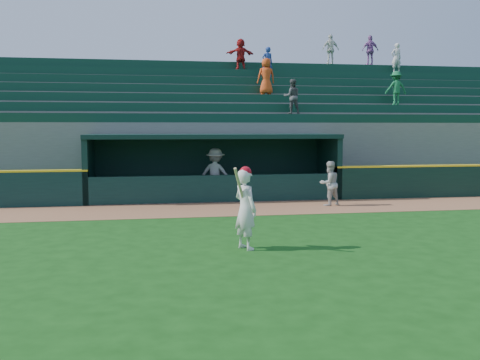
{
  "coord_description": "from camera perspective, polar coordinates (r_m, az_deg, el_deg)",
  "views": [
    {
      "loc": [
        -2.41,
        -12.54,
        2.72
      ],
      "look_at": [
        0.0,
        1.6,
        1.3
      ],
      "focal_mm": 40.0,
      "sensor_mm": 36.0,
      "label": 1
    }
  ],
  "objects": [
    {
      "name": "dugout",
      "position": [
        20.73,
        -2.98,
        1.88
      ],
      "size": [
        9.4,
        2.8,
        2.46
      ],
      "color": "slate",
      "rests_on": "ground"
    },
    {
      "name": "warning_track",
      "position": [
        17.81,
        -1.79,
        -3.12
      ],
      "size": [
        40.0,
        3.0,
        0.01
      ],
      "primitive_type": "cube",
      "color": "#99613D",
      "rests_on": "ground"
    },
    {
      "name": "dugout_player_inside",
      "position": [
        20.19,
        -2.64,
        0.66
      ],
      "size": [
        1.43,
        1.15,
        1.93
      ],
      "primitive_type": "imported",
      "rotation": [
        0.0,
        0.0,
        2.73
      ],
      "color": "#A0A09B",
      "rests_on": "ground"
    },
    {
      "name": "ground",
      "position": [
        13.05,
        1.19,
        -6.37
      ],
      "size": [
        120.0,
        120.0,
        0.0
      ],
      "primitive_type": "plane",
      "color": "#144611",
      "rests_on": "ground"
    },
    {
      "name": "batter_at_plate",
      "position": [
        11.9,
        0.58,
        -2.99
      ],
      "size": [
        0.69,
        0.83,
        1.88
      ],
      "color": "silver",
      "rests_on": "ground"
    },
    {
      "name": "dugout_player_front",
      "position": [
        18.77,
        9.51,
        -0.37
      ],
      "size": [
        0.9,
        0.79,
        1.55
      ],
      "primitive_type": "imported",
      "rotation": [
        0.0,
        0.0,
        3.45
      ],
      "color": "#ACACA6",
      "rests_on": "ground"
    },
    {
      "name": "stands",
      "position": [
        25.22,
        -4.19,
        4.9
      ],
      "size": [
        34.5,
        6.25,
        7.53
      ],
      "color": "slate",
      "rests_on": "ground"
    }
  ]
}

